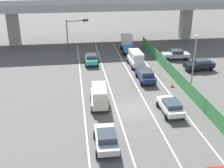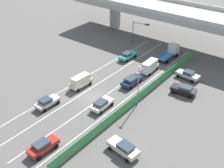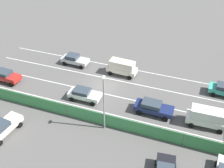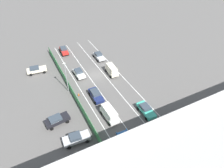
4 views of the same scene
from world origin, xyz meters
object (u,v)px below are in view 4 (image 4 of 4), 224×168
(car_taxi_teal, at_px, (146,110))
(car_van_cream, at_px, (112,70))
(street_lamp, at_px, (66,75))
(car_sedan_red, at_px, (64,50))
(parked_sedan_cream, at_px, (36,70))
(car_van_white, at_px, (109,113))
(car_sedan_silver, at_px, (99,56))
(traffic_light, at_px, (187,121))
(traffic_cone, at_px, (79,94))
(parked_sedan_dark, at_px, (57,120))
(car_sedan_navy, at_px, (96,95))
(flatbed_truck_blue, at_px, (133,149))
(car_sedan_white, at_px, (79,73))
(parked_wagon_silver, at_px, (76,138))

(car_taxi_teal, bearing_deg, car_van_cream, -90.53)
(street_lamp, bearing_deg, car_van_cream, -172.02)
(car_sedan_red, relative_size, parked_sedan_cream, 0.93)
(car_van_white, bearing_deg, car_taxi_teal, 163.30)
(car_taxi_teal, bearing_deg, car_sedan_silver, -90.81)
(car_van_white, relative_size, traffic_light, 0.81)
(car_van_white, bearing_deg, traffic_cone, -71.31)
(traffic_light, bearing_deg, car_van_cream, -84.32)
(car_taxi_teal, distance_m, parked_sedan_dark, 16.47)
(car_sedan_navy, bearing_deg, flatbed_truck_blue, 88.96)
(car_sedan_white, xyz_separation_m, car_sedan_navy, (-0.40, 9.02, 0.05))
(car_van_white, relative_size, car_sedan_red, 1.05)
(car_van_cream, height_order, street_lamp, street_lamp)
(car_taxi_teal, height_order, flatbed_truck_blue, flatbed_truck_blue)
(car_sedan_navy, height_order, flatbed_truck_blue, flatbed_truck_blue)
(parked_wagon_silver, bearing_deg, parked_sedan_cream, -85.45)
(car_sedan_navy, height_order, traffic_light, traffic_light)
(car_van_cream, height_order, car_sedan_red, car_van_cream)
(traffic_light, distance_m, traffic_cone, 22.01)
(car_taxi_teal, relative_size, car_sedan_red, 1.04)
(parked_sedan_dark, bearing_deg, car_sedan_red, -109.32)
(car_taxi_teal, xyz_separation_m, car_van_white, (6.72, -2.01, 0.41))
(parked_sedan_cream, distance_m, parked_wagon_silver, 23.44)
(traffic_light, bearing_deg, car_sedan_silver, -86.16)
(parked_sedan_dark, relative_size, traffic_light, 0.79)
(car_sedan_white, distance_m, car_sedan_navy, 9.03)
(parked_sedan_dark, xyz_separation_m, street_lamp, (-4.54, -7.75, 3.46))
(car_van_cream, bearing_deg, parked_sedan_dark, 30.58)
(car_sedan_red, bearing_deg, parked_wagon_silver, 77.12)
(parked_wagon_silver, bearing_deg, car_van_white, -162.99)
(car_taxi_teal, distance_m, traffic_cone, 14.37)
(car_sedan_navy, height_order, street_lamp, street_lamp)
(car_sedan_navy, distance_m, traffic_cone, 3.85)
(parked_wagon_silver, bearing_deg, car_van_cream, -133.76)
(parked_sedan_cream, height_order, parked_sedan_dark, parked_sedan_cream)
(street_lamp, bearing_deg, flatbed_truck_blue, 102.04)
(street_lamp, bearing_deg, car_sedan_navy, 133.31)
(car_van_white, relative_size, car_sedan_navy, 0.98)
(car_sedan_white, bearing_deg, car_sedan_red, -90.00)
(car_van_white, height_order, car_sedan_navy, car_van_white)
(car_sedan_white, distance_m, parked_sedan_cream, 10.48)
(car_sedan_navy, relative_size, parked_wagon_silver, 1.03)
(traffic_light, bearing_deg, flatbed_truck_blue, -6.18)
(car_van_cream, height_order, parked_sedan_dark, car_van_cream)
(car_van_cream, bearing_deg, parked_sedan_cream, -28.75)
(parked_wagon_silver, relative_size, street_lamp, 0.63)
(traffic_light, relative_size, traffic_cone, 10.16)
(car_sedan_silver, xyz_separation_m, car_sedan_navy, (7.02, 14.06, 0.04))
(street_lamp, bearing_deg, traffic_cone, 123.09)
(car_van_cream, xyz_separation_m, car_sedan_navy, (6.84, 6.23, -0.34))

